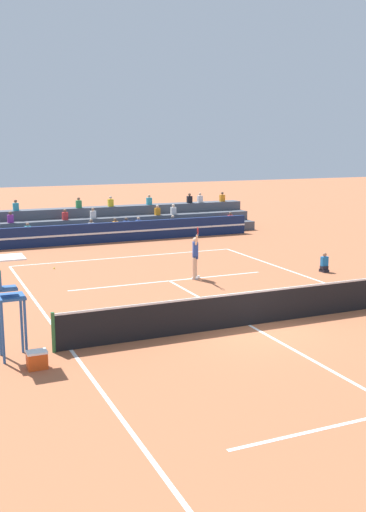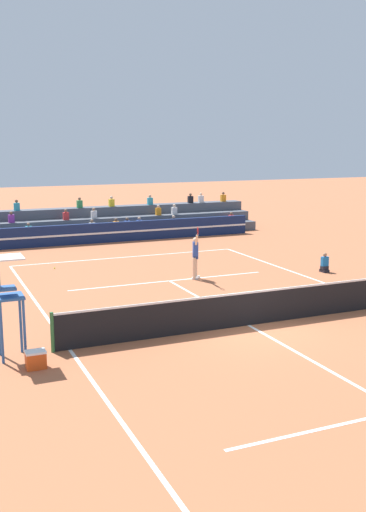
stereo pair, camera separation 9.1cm
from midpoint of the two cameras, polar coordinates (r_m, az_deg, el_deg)
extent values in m
plane|color=#AD603D|center=(18.48, 6.40, -6.57)|extent=(120.00, 120.00, 0.00)
cube|color=white|center=(29.09, -5.27, -0.10)|extent=(11.00, 0.10, 0.01)
cube|color=white|center=(16.57, -10.57, -8.76)|extent=(0.10, 23.80, 0.01)
cube|color=white|center=(24.06, -1.19, -2.38)|extent=(8.25, 0.10, 0.01)
cube|color=white|center=(18.48, 6.40, -6.56)|extent=(0.10, 12.85, 0.01)
cylinder|color=#2D6B38|center=(16.31, -12.19, -7.11)|extent=(0.10, 0.10, 1.10)
cube|color=black|center=(18.33, 6.43, -5.08)|extent=(11.90, 0.02, 1.00)
cube|color=white|center=(18.20, 6.46, -3.48)|extent=(11.90, 0.04, 0.06)
cube|color=navy|center=(33.30, -7.72, 2.20)|extent=(18.00, 0.24, 1.10)
cube|color=white|center=(33.17, -7.66, 2.17)|extent=(18.00, 0.02, 0.10)
cube|color=#4C515B|center=(34.55, -8.29, 2.03)|extent=(20.52, 0.95, 0.55)
cube|color=#2D4CA5|center=(35.08, -4.11, 3.07)|extent=(0.32, 0.22, 0.44)
sphere|color=tan|center=(35.04, -4.12, 3.59)|extent=(0.18, 0.18, 0.18)
cube|color=teal|center=(33.55, -14.41, 2.40)|extent=(0.32, 0.22, 0.44)
sphere|color=#9E7051|center=(33.51, -14.43, 2.94)|extent=(0.18, 0.18, 0.18)
cube|color=#B2B2B7|center=(34.26, -8.59, 2.79)|extent=(0.32, 0.22, 0.44)
sphere|color=brown|center=(34.22, -8.60, 3.32)|extent=(0.18, 0.18, 0.18)
cube|color=orange|center=(34.65, -6.31, 2.93)|extent=(0.32, 0.22, 0.44)
sphere|color=brown|center=(34.61, -6.32, 3.46)|extent=(0.18, 0.18, 0.18)
cube|color=black|center=(35.85, -0.83, 3.26)|extent=(0.32, 0.22, 0.44)
sphere|color=beige|center=(35.80, -0.83, 3.77)|extent=(0.18, 0.18, 0.18)
cube|color=#2D4CA5|center=(34.84, -5.27, 3.00)|extent=(0.32, 0.22, 0.44)
sphere|color=brown|center=(34.80, -5.28, 3.52)|extent=(0.18, 0.18, 0.18)
cube|color=red|center=(37.49, 4.68, 3.57)|extent=(0.32, 0.22, 0.44)
sphere|color=brown|center=(37.46, 4.69, 4.05)|extent=(0.18, 0.18, 0.18)
cube|color=#4C515B|center=(35.42, -8.70, 2.69)|extent=(20.52, 0.95, 1.10)
cube|color=silver|center=(36.82, -0.77, 4.33)|extent=(0.32, 0.22, 0.44)
sphere|color=beige|center=(36.78, -0.77, 4.82)|extent=(0.18, 0.18, 0.18)
cube|color=orange|center=(36.43, -2.30, 4.25)|extent=(0.32, 0.22, 0.44)
sphere|color=beige|center=(36.39, -2.30, 4.75)|extent=(0.18, 0.18, 0.18)
cube|color=red|center=(34.82, -11.02, 3.75)|extent=(0.32, 0.22, 0.44)
sphere|color=brown|center=(34.78, -11.04, 4.27)|extent=(0.18, 0.18, 0.18)
cube|color=purple|center=(34.31, -15.96, 3.43)|extent=(0.32, 0.22, 0.44)
sphere|color=brown|center=(34.27, -15.99, 3.96)|extent=(0.18, 0.18, 0.18)
cube|color=silver|center=(35.20, -8.41, 3.91)|extent=(0.32, 0.22, 0.44)
sphere|color=#9E7051|center=(35.16, -8.42, 4.43)|extent=(0.18, 0.18, 0.18)
cube|color=#4C515B|center=(36.30, -9.10, 3.31)|extent=(20.52, 0.95, 1.65)
cube|color=#338C4C|center=(35.91, -9.75, 4.89)|extent=(0.32, 0.22, 0.44)
sphere|color=brown|center=(35.88, -9.77, 5.40)|extent=(0.18, 0.18, 0.18)
cube|color=black|center=(38.22, 0.78, 5.40)|extent=(0.32, 0.22, 0.44)
sphere|color=brown|center=(38.19, 0.78, 5.88)|extent=(0.18, 0.18, 0.18)
cube|color=yellow|center=(36.41, -6.75, 5.05)|extent=(0.32, 0.22, 0.44)
sphere|color=beige|center=(36.38, -6.76, 5.55)|extent=(0.18, 0.18, 0.18)
cube|color=orange|center=(39.23, 3.92, 5.52)|extent=(0.32, 0.22, 0.44)
sphere|color=brown|center=(39.20, 3.92, 5.98)|extent=(0.18, 0.18, 0.18)
cube|color=teal|center=(37.19, -3.09, 5.23)|extent=(0.32, 0.22, 0.44)
sphere|color=tan|center=(37.16, -3.09, 5.72)|extent=(0.18, 0.18, 0.18)
cube|color=silver|center=(38.53, 1.78, 5.44)|extent=(0.32, 0.22, 0.44)
sphere|color=beige|center=(38.50, 1.79, 5.91)|extent=(0.18, 0.18, 0.18)
cube|color=teal|center=(35.24, -15.48, 4.54)|extent=(0.32, 0.22, 0.44)
sphere|color=brown|center=(35.21, -15.51, 5.06)|extent=(0.18, 0.18, 0.18)
cylinder|color=#285699|center=(16.43, -15.05, -6.21)|extent=(0.07, 0.07, 1.60)
cylinder|color=#285699|center=(15.82, -14.70, -6.85)|extent=(0.07, 0.07, 1.60)
cylinder|color=#285699|center=(15.76, -16.73, -7.03)|extent=(0.07, 0.07, 1.60)
cube|color=#285699|center=(15.87, -16.02, -3.75)|extent=(0.68, 0.76, 0.06)
cube|color=#285699|center=(15.80, -16.28, -2.96)|extent=(0.44, 0.48, 0.06)
cube|color=white|center=(15.65, -16.22, -0.13)|extent=(0.76, 0.84, 0.04)
cube|color=black|center=(26.38, 13.40, -1.37)|extent=(0.28, 0.36, 0.12)
cube|color=black|center=(26.35, 13.42, -1.11)|extent=(0.28, 0.24, 0.18)
cube|color=#1966B2|center=(26.30, 13.44, -0.50)|extent=(0.30, 0.18, 0.40)
sphere|color=#9E7051|center=(26.24, 13.47, 0.13)|extent=(0.17, 0.17, 0.17)
cylinder|color=beige|center=(24.46, 1.31, -1.09)|extent=(0.14, 0.14, 0.90)
cylinder|color=beige|center=(24.23, 1.18, -1.20)|extent=(0.14, 0.14, 0.90)
cube|color=navy|center=(24.26, 1.30, -0.01)|extent=(0.29, 0.37, 0.20)
cube|color=#2D4CA5|center=(24.20, 1.30, 0.69)|extent=(0.30, 0.40, 0.56)
sphere|color=beige|center=(24.14, 1.30, 1.53)|extent=(0.22, 0.22, 0.22)
cube|color=white|center=(24.55, 1.40, -2.01)|extent=(0.28, 0.20, 0.09)
cube|color=white|center=(24.33, 1.27, -2.13)|extent=(0.28, 0.20, 0.09)
cylinder|color=beige|center=(24.45, 1.24, 0.65)|extent=(0.09, 0.09, 0.56)
cylinder|color=beige|center=(23.71, 1.42, 1.55)|extent=(0.24, 0.48, 0.50)
cylinder|color=black|center=(23.40, 1.49, 2.15)|extent=(0.09, 0.18, 0.18)
torus|color=#B21E1E|center=(23.26, 1.53, 2.42)|extent=(0.16, 0.42, 0.44)
sphere|color=#C6DB33|center=(26.90, -12.04, -1.13)|extent=(0.07, 0.07, 0.07)
cube|color=#D84C19|center=(15.41, -13.68, -9.65)|extent=(0.48, 0.36, 0.40)
cube|color=white|center=(15.33, -13.72, -8.86)|extent=(0.50, 0.38, 0.05)
camera|label=1|loc=(0.05, -89.89, 0.02)|focal=42.00mm
camera|label=2|loc=(0.05, 90.11, -0.02)|focal=42.00mm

